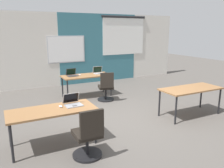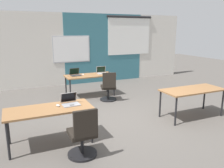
# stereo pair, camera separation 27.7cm
# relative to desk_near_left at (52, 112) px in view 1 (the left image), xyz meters

# --- Properties ---
(ground_plane) EXTENTS (24.00, 24.00, 0.00)m
(ground_plane) POSITION_rel_desk_near_left_xyz_m (1.75, 0.60, -0.66)
(ground_plane) COLOR #56514C
(back_wall_assembly) EXTENTS (10.00, 0.27, 2.80)m
(back_wall_assembly) POSITION_rel_desk_near_left_xyz_m (1.81, 4.79, 0.75)
(back_wall_assembly) COLOR silver
(back_wall_assembly) RESTS_ON ground
(desk_near_left) EXTENTS (1.60, 0.70, 0.72)m
(desk_near_left) POSITION_rel_desk_near_left_xyz_m (0.00, 0.00, 0.00)
(desk_near_left) COLOR olive
(desk_near_left) RESTS_ON ground
(desk_near_right) EXTENTS (1.60, 0.70, 0.72)m
(desk_near_right) POSITION_rel_desk_near_left_xyz_m (3.50, 0.00, 0.00)
(desk_near_right) COLOR olive
(desk_near_right) RESTS_ON ground
(desk_far_center) EXTENTS (1.60, 0.70, 0.72)m
(desk_far_center) POSITION_rel_desk_near_left_xyz_m (1.75, 2.80, 0.00)
(desk_far_center) COLOR olive
(desk_far_center) RESTS_ON ground
(laptop_far_left) EXTENTS (0.36, 0.32, 0.23)m
(laptop_far_left) POSITION_rel_desk_near_left_xyz_m (1.29, 2.89, 0.11)
(laptop_far_left) COLOR #333338
(laptop_far_left) RESTS_ON desk_far_center
(mouse_far_left) EXTENTS (0.08, 0.11, 0.03)m
(mouse_far_left) POSITION_rel_desk_near_left_xyz_m (1.54, 2.89, 0.08)
(mouse_far_left) COLOR silver
(mouse_far_left) RESTS_ON desk_far_center
(laptop_far_right) EXTENTS (0.34, 0.29, 0.24)m
(laptop_far_right) POSITION_rel_desk_near_left_xyz_m (2.21, 2.88, 0.11)
(laptop_far_right) COLOR #B7B7BC
(laptop_far_right) RESTS_ON desk_far_center
(mouse_far_right) EXTENTS (0.07, 0.11, 0.03)m
(mouse_far_right) POSITION_rel_desk_near_left_xyz_m (2.47, 2.86, 0.08)
(mouse_far_right) COLOR black
(mouse_far_right) RESTS_ON desk_far_center
(chair_far_right) EXTENTS (0.54, 0.60, 0.92)m
(chair_far_right) POSITION_rel_desk_near_left_xyz_m (2.11, 2.08, -0.28)
(chair_far_right) COLOR black
(chair_far_right) RESTS_ON ground
(laptop_near_left_inner) EXTENTS (0.35, 0.33, 0.23)m
(laptop_near_left_inner) POSITION_rel_desk_near_left_xyz_m (0.43, 0.07, 0.11)
(laptop_near_left_inner) COLOR #9E9EA3
(laptop_near_left_inner) RESTS_ON desk_near_left
(mouse_near_left_inner) EXTENTS (0.08, 0.11, 0.03)m
(mouse_near_left_inner) POSITION_rel_desk_near_left_xyz_m (0.18, 0.05, 0.08)
(mouse_near_left_inner) COLOR silver
(mouse_near_left_inner) RESTS_ON desk_near_left
(chair_near_left_inner) EXTENTS (0.52, 0.54, 0.92)m
(chair_near_left_inner) POSITION_rel_desk_near_left_xyz_m (0.43, -0.72, -0.28)
(chair_near_left_inner) COLOR black
(chair_near_left_inner) RESTS_ON ground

